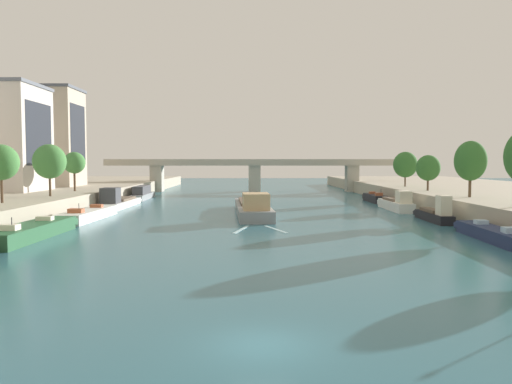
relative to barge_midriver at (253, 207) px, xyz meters
name	(u,v)px	position (x,y,z in m)	size (l,w,h in m)	color
ground_plane	(262,345)	(0.43, -48.01, -1.01)	(400.00, 400.00, 0.00)	#2D6070
barge_midriver	(253,207)	(0.00, 0.00, 0.00)	(5.48, 23.88, 3.30)	gray
wake_behind_barge	(258,229)	(0.62, -14.81, -1.00)	(5.59, 6.06, 0.03)	#A0CCD6
moored_boat_left_midway	(32,231)	(-20.36, -20.74, -0.32)	(3.34, 15.26, 2.44)	#235633
moored_boat_left_second	(89,214)	(-20.13, -5.18, -0.38)	(3.51, 14.73, 2.30)	silver
moored_boat_left_downstream	(118,201)	(-20.83, 11.04, -0.09)	(3.37, 15.60, 3.26)	silver
moored_boat_left_end	(142,193)	(-20.89, 28.39, 0.05)	(2.77, 14.48, 2.54)	gray
moored_boat_right_far	(492,233)	(21.58, -22.09, -0.41)	(2.74, 12.90, 2.25)	#1E284C
moored_boat_right_second	(435,214)	(21.54, -7.96, -0.08)	(1.83, 10.21, 3.27)	black
moored_boat_right_upstream	(396,204)	(21.01, 6.37, -0.07)	(2.39, 12.60, 3.02)	silver
moored_boat_right_near	(375,198)	(21.46, 21.26, -0.31)	(2.08, 10.72, 2.42)	black
tree_left_end_of_row	(1,162)	(-27.34, -11.99, 5.97)	(3.78, 3.78, 6.39)	brown
tree_left_third	(49,162)	(-26.51, -0.98, 6.08)	(4.22, 4.22, 6.79)	brown
tree_left_nearest	(74,163)	(-27.32, 10.43, 5.87)	(3.30, 3.30, 6.00)	brown
tree_right_nearest	(471,161)	(27.63, -3.24, 6.16)	(3.98, 3.98, 7.15)	brown
tree_right_far	(428,168)	(27.41, 11.53, 5.09)	(3.73, 3.73, 5.55)	brown
tree_right_distant	(405,165)	(27.80, 24.61, 5.53)	(4.34, 4.34, 6.32)	brown
building_left_far_end	(41,137)	(-38.88, 26.25, 10.60)	(13.90, 9.83, 18.06)	#B2A38E
bridge_far	(255,170)	(0.43, 52.61, 3.99)	(70.31, 4.40, 7.67)	#ADA899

